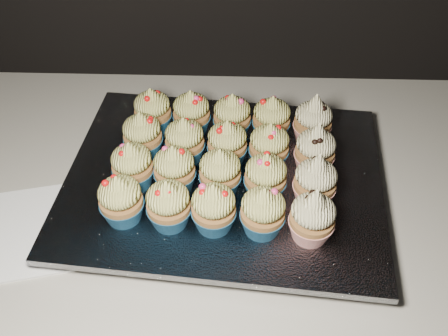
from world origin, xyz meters
The scene contains 25 objects.
cabinet centered at (0.00, 1.70, 0.43)m, with size 2.40×0.60×0.86m, color black.
worktop centered at (0.00, 1.70, 0.88)m, with size 2.44×0.64×0.04m, color beige.
napkin centered at (-0.53, 1.58, 0.90)m, with size 0.17×0.17×0.00m, color white.
baking_tray centered at (-0.22, 1.68, 0.91)m, with size 0.45×0.34×0.02m, color black.
foil_lining centered at (-0.22, 1.68, 0.93)m, with size 0.49×0.38×0.01m, color silver.
cupcake_0 centered at (-0.37, 1.59, 0.97)m, with size 0.06×0.06×0.08m.
cupcake_1 centered at (-0.30, 1.58, 0.97)m, with size 0.06×0.06×0.08m.
cupcake_2 centered at (-0.24, 1.58, 0.97)m, with size 0.06×0.06×0.08m.
cupcake_3 centered at (-0.17, 1.57, 0.97)m, with size 0.06×0.06×0.08m.
cupcake_4 centered at (-0.10, 1.57, 0.97)m, with size 0.06×0.06×0.10m.
cupcake_5 centered at (-0.36, 1.66, 0.97)m, with size 0.06×0.06×0.08m.
cupcake_6 centered at (-0.30, 1.65, 0.97)m, with size 0.06×0.06×0.08m.
cupcake_7 centered at (-0.23, 1.65, 0.97)m, with size 0.06×0.06×0.08m.
cupcake_8 centered at (-0.16, 1.64, 0.97)m, with size 0.06×0.06×0.08m.
cupcake_9 centered at (-0.09, 1.63, 0.97)m, with size 0.06×0.06×0.10m.
cupcake_10 centered at (-0.36, 1.73, 0.97)m, with size 0.06×0.06×0.08m.
cupcake_11 centered at (-0.29, 1.72, 0.97)m, with size 0.06×0.06×0.08m.
cupcake_12 centered at (-0.22, 1.71, 0.97)m, with size 0.06×0.06×0.08m.
cupcake_13 centered at (-0.15, 1.71, 0.97)m, with size 0.06×0.06×0.08m.
cupcake_14 centered at (-0.08, 1.70, 0.97)m, with size 0.06×0.06×0.10m.
cupcake_15 centered at (-0.35, 1.79, 0.97)m, with size 0.06×0.06×0.08m.
cupcake_16 centered at (-0.28, 1.79, 0.97)m, with size 0.06×0.06×0.08m.
cupcake_17 centered at (-0.21, 1.78, 0.97)m, with size 0.06×0.06×0.08m.
cupcake_18 centered at (-0.15, 1.77, 0.97)m, with size 0.06×0.06×0.08m.
cupcake_19 centered at (-0.08, 1.77, 0.97)m, with size 0.06×0.06×0.10m.
Camera 1 is at (-0.21, 1.13, 1.49)m, focal length 40.00 mm.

